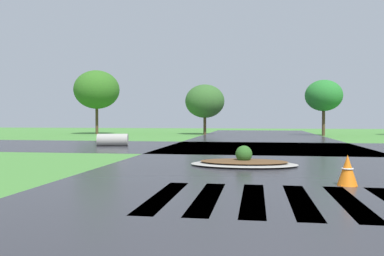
% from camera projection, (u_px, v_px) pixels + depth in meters
% --- Properties ---
extents(asphalt_roadway, '(10.79, 80.00, 0.01)m').
position_uv_depth(asphalt_roadway, '(268.00, 166.00, 13.50)').
color(asphalt_roadway, '#2B2B30').
rests_on(asphalt_roadway, ground).
extents(asphalt_cross_road, '(90.00, 9.71, 0.01)m').
position_uv_depth(asphalt_cross_road, '(264.00, 147.00, 21.95)').
color(asphalt_cross_road, '#2B2B30').
rests_on(asphalt_cross_road, ground).
extents(crosswalk_stripes, '(4.95, 3.45, 0.01)m').
position_uv_depth(crosswalk_stripes, '(276.00, 200.00, 7.90)').
color(crosswalk_stripes, white).
rests_on(crosswalk_stripes, ground).
extents(median_island, '(3.56, 2.10, 0.68)m').
position_uv_depth(median_island, '(244.00, 162.00, 13.51)').
color(median_island, '#9E9B93').
rests_on(median_island, ground).
extents(drainage_pipe_stack, '(1.84, 1.05, 0.70)m').
position_uv_depth(drainage_pipe_stack, '(113.00, 140.00, 23.23)').
color(drainage_pipe_stack, '#9E9B93').
rests_on(drainage_pipe_stack, ground).
extents(traffic_cone, '(0.47, 0.47, 0.73)m').
position_uv_depth(traffic_cone, '(347.00, 170.00, 9.53)').
color(traffic_cone, orange).
rests_on(traffic_cone, ground).
extents(background_treeline, '(45.22, 5.11, 6.36)m').
position_uv_depth(background_treeline, '(298.00, 93.00, 37.75)').
color(background_treeline, '#4C3823').
rests_on(background_treeline, ground).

